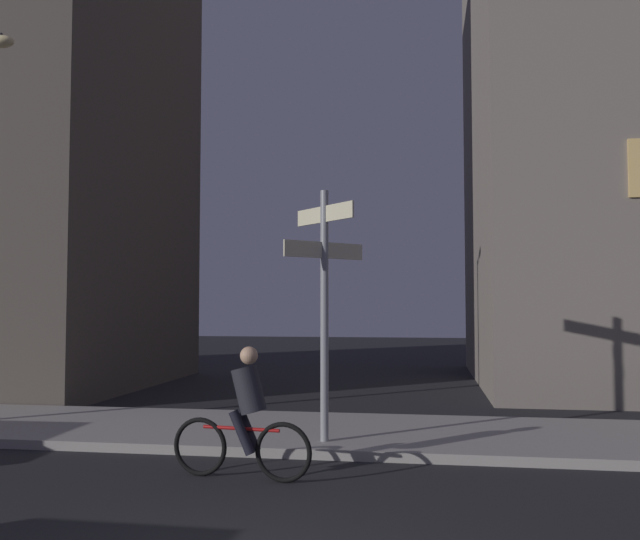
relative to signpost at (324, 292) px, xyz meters
name	(u,v)px	position (x,y,z in m)	size (l,w,h in m)	color
sidewalk_kerb	(341,433)	(0.12, 1.01, -2.24)	(40.00, 3.21, 0.14)	#9E9991
signpost	(324,292)	(0.00, 0.00, 0.00)	(1.03, 1.03, 3.67)	gray
cyclist	(245,417)	(-0.72, -1.74, -1.56)	(1.81, 0.38, 1.61)	black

